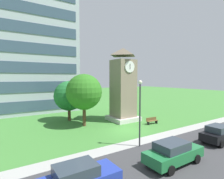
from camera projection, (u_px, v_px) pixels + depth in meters
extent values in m
plane|color=#3D7A33|center=(127.00, 130.00, 21.35)|extent=(160.00, 160.00, 0.00)
cube|color=#38383A|center=(187.00, 154.00, 14.61)|extent=(120.00, 7.20, 0.01)
cube|color=#9E9E99|center=(149.00, 139.00, 18.29)|extent=(120.00, 1.60, 0.01)
cube|color=#9EA8B2|center=(21.00, 43.00, 32.97)|extent=(18.65, 10.78, 25.60)
cube|color=#384C60|center=(28.00, 106.00, 29.16)|extent=(17.15, 0.10, 1.80)
cube|color=#384C60|center=(27.00, 87.00, 28.95)|extent=(17.15, 0.10, 1.80)
cube|color=#384C60|center=(26.00, 67.00, 28.74)|extent=(17.15, 0.10, 1.80)
cube|color=#384C60|center=(26.00, 47.00, 28.53)|extent=(17.15, 0.10, 1.80)
cube|color=#384C60|center=(25.00, 27.00, 28.31)|extent=(17.15, 0.10, 1.80)
cube|color=#384C60|center=(24.00, 7.00, 28.10)|extent=(17.15, 0.10, 1.80)
cube|color=gray|center=(123.00, 90.00, 26.12)|extent=(2.94, 2.94, 8.93)
cube|color=beige|center=(123.00, 118.00, 26.40)|extent=(3.97, 3.97, 0.60)
pyramid|color=#6A5D4D|center=(123.00, 52.00, 25.75)|extent=(3.23, 3.23, 1.15)
cylinder|color=white|center=(130.00, 67.00, 24.62)|extent=(1.62, 0.12, 1.62)
cylinder|color=white|center=(131.00, 68.00, 26.73)|extent=(0.12, 1.62, 1.62)
cube|color=black|center=(130.00, 66.00, 24.55)|extent=(0.04, 0.08, 0.48)
cube|color=black|center=(130.00, 67.00, 24.55)|extent=(0.06, 0.03, 0.73)
cube|color=brown|center=(152.00, 121.00, 24.17)|extent=(1.83, 0.60, 0.06)
cube|color=brown|center=(151.00, 119.00, 24.35)|extent=(1.80, 0.17, 0.40)
cube|color=black|center=(148.00, 123.00, 23.84)|extent=(0.11, 0.44, 0.45)
cube|color=black|center=(156.00, 122.00, 24.54)|extent=(0.11, 0.44, 0.45)
cylinder|color=#333338|center=(140.00, 116.00, 16.19)|extent=(0.14, 0.14, 5.74)
sphere|color=#F2EFCC|center=(140.00, 82.00, 15.99)|extent=(0.36, 0.36, 0.36)
cylinder|color=#513823|center=(69.00, 113.00, 26.25)|extent=(0.43, 0.43, 2.14)
sphere|color=#21692F|center=(69.00, 96.00, 26.07)|extent=(4.38, 4.38, 4.38)
cylinder|color=#513823|center=(84.00, 115.00, 23.16)|extent=(0.43, 0.43, 2.86)
sphere|color=#2C6E1D|center=(84.00, 92.00, 22.96)|extent=(4.66, 4.66, 4.66)
cube|color=#2D3842|center=(76.00, 170.00, 9.43)|extent=(2.23, 1.57, 0.60)
cylinder|color=black|center=(95.00, 173.00, 11.10)|extent=(0.66, 0.22, 0.66)
cube|color=#1E6B38|center=(174.00, 154.00, 13.01)|extent=(4.73, 1.89, 0.76)
cube|color=#2D3842|center=(172.00, 146.00, 12.83)|extent=(2.37, 1.66, 0.60)
cylinder|color=black|center=(176.00, 150.00, 14.60)|extent=(0.66, 0.22, 0.66)
cylinder|color=black|center=(197.00, 159.00, 13.06)|extent=(0.66, 0.22, 0.66)
cylinder|color=black|center=(150.00, 159.00, 13.01)|extent=(0.66, 0.22, 0.66)
cylinder|color=black|center=(171.00, 170.00, 11.46)|extent=(0.66, 0.22, 0.66)
cube|color=black|center=(219.00, 135.00, 17.35)|extent=(4.15, 1.77, 0.76)
cube|color=#2D3842|center=(218.00, 129.00, 17.19)|extent=(2.08, 1.55, 0.60)
cylinder|color=black|center=(216.00, 134.00, 18.80)|extent=(0.66, 0.22, 0.66)
cylinder|color=black|center=(203.00, 139.00, 17.40)|extent=(0.66, 0.22, 0.66)
cylinder|color=black|center=(222.00, 144.00, 15.95)|extent=(0.66, 0.22, 0.66)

